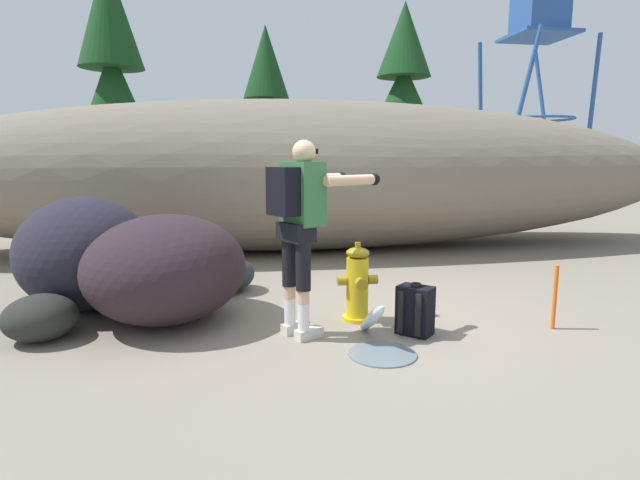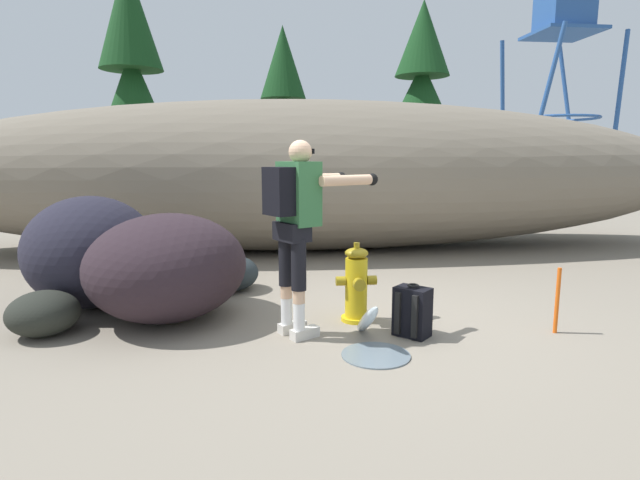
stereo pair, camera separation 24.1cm
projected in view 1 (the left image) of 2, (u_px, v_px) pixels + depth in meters
ground_plane at (354, 322)px, 4.89m from camera, size 56.00×56.00×0.04m
dirt_embankment at (302, 176)px, 8.53m from camera, size 13.93×3.20×2.51m
fire_hydrant at (357, 285)px, 4.83m from camera, size 0.39×0.34×0.77m
hydrant_water_jet at (374, 329)px, 4.26m from camera, size 0.55×1.03×0.53m
utility_worker at (302, 213)px, 4.30m from camera, size 1.03×0.83×1.71m
spare_backpack at (415, 311)px, 4.48m from camera, size 0.36×0.36×0.47m
boulder_large at (85, 254)px, 5.16m from camera, size 1.54×1.58×1.17m
boulder_mid at (166, 268)px, 4.80m from camera, size 1.94×2.04×1.04m
boulder_small at (227, 274)px, 5.91m from camera, size 0.66×0.66×0.42m
boulder_outlier at (40, 317)px, 4.33m from camera, size 0.84×0.84×0.40m
pine_tree_far_left at (113, 87)px, 12.78m from camera, size 2.47×2.47×6.50m
pine_tree_left at (267, 111)px, 14.32m from camera, size 2.00×2.00×5.22m
pine_tree_center at (403, 90)px, 15.51m from camera, size 2.56×2.56×6.23m
watchtower at (539, 16)px, 19.03m from camera, size 3.92×3.92×9.05m
survey_stake at (555, 297)px, 4.59m from camera, size 0.04×0.04×0.60m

